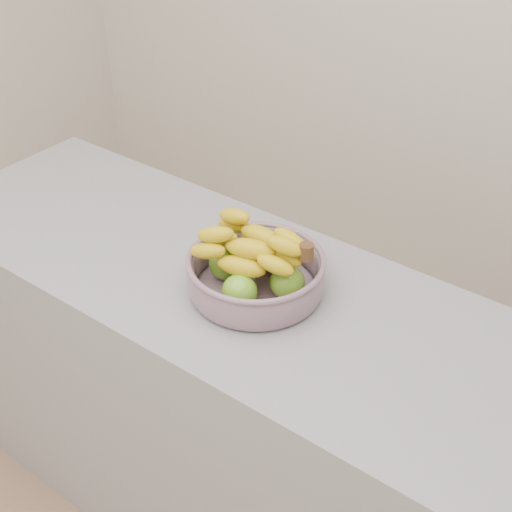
# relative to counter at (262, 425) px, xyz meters

# --- Properties ---
(counter) EXTENTS (2.00, 0.60, 0.90)m
(counter) POSITION_rel_counter_xyz_m (0.00, 0.00, 0.00)
(counter) COLOR gray
(counter) RESTS_ON ground
(fruit_bowl) EXTENTS (0.32, 0.32, 0.17)m
(fruit_bowl) POSITION_rel_counter_xyz_m (-0.02, -0.00, 0.51)
(fruit_bowl) COLOR #8893A4
(fruit_bowl) RESTS_ON counter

